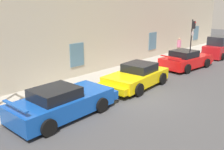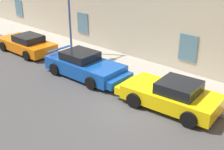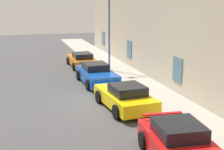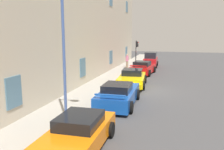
{
  "view_description": "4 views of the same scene",
  "coord_description": "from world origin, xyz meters",
  "px_view_note": "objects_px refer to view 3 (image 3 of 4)",
  "views": [
    {
      "loc": [
        -10.05,
        -7.44,
        4.78
      ],
      "look_at": [
        0.62,
        2.57,
        0.61
      ],
      "focal_mm": 40.24,
      "sensor_mm": 36.0,
      "label": 1
    },
    {
      "loc": [
        7.15,
        -9.16,
        6.73
      ],
      "look_at": [
        -1.72,
        0.7,
        0.89
      ],
      "focal_mm": 46.82,
      "sensor_mm": 36.0,
      "label": 2
    },
    {
      "loc": [
        16.36,
        -3.97,
        5.59
      ],
      "look_at": [
        -2.95,
        1.85,
        0.82
      ],
      "focal_mm": 49.77,
      "sensor_mm": 36.0,
      "label": 3
    },
    {
      "loc": [
        -17.93,
        -2.29,
        4.35
      ],
      "look_at": [
        -1.01,
        2.35,
        1.27
      ],
      "focal_mm": 38.46,
      "sensor_mm": 36.0,
      "label": 4
    }
  ],
  "objects_px": {
    "street_lamp": "(104,17)",
    "sportscar_white_middle": "(124,96)",
    "sportscar_tail_end": "(183,149)",
    "sportscar_red_lead": "(81,60)",
    "sportscar_yellow_flank": "(97,75)"
  },
  "relations": [
    {
      "from": "sportscar_white_middle",
      "to": "sportscar_tail_end",
      "type": "distance_m",
      "value": 6.42
    },
    {
      "from": "street_lamp",
      "to": "sportscar_yellow_flank",
      "type": "bearing_deg",
      "value": -22.93
    },
    {
      "from": "sportscar_red_lead",
      "to": "street_lamp",
      "type": "distance_m",
      "value": 4.98
    },
    {
      "from": "sportscar_red_lead",
      "to": "sportscar_yellow_flank",
      "type": "bearing_deg",
      "value": -1.1
    },
    {
      "from": "sportscar_red_lead",
      "to": "sportscar_white_middle",
      "type": "relative_size",
      "value": 1.04
    },
    {
      "from": "sportscar_red_lead",
      "to": "sportscar_tail_end",
      "type": "distance_m",
      "value": 17.96
    },
    {
      "from": "street_lamp",
      "to": "sportscar_red_lead",
      "type": "bearing_deg",
      "value": -154.61
    },
    {
      "from": "sportscar_red_lead",
      "to": "sportscar_tail_end",
      "type": "xyz_separation_m",
      "value": [
        17.96,
        0.03,
        0.05
      ]
    },
    {
      "from": "sportscar_tail_end",
      "to": "sportscar_red_lead",
      "type": "bearing_deg",
      "value": -179.91
    },
    {
      "from": "sportscar_tail_end",
      "to": "street_lamp",
      "type": "height_order",
      "value": "street_lamp"
    },
    {
      "from": "sportscar_yellow_flank",
      "to": "street_lamp",
      "type": "distance_m",
      "value": 5.37
    },
    {
      "from": "sportscar_white_middle",
      "to": "street_lamp",
      "type": "relative_size",
      "value": 0.76
    },
    {
      "from": "sportscar_yellow_flank",
      "to": "street_lamp",
      "type": "relative_size",
      "value": 0.81
    },
    {
      "from": "street_lamp",
      "to": "sportscar_white_middle",
      "type": "bearing_deg",
      "value": -8.6
    },
    {
      "from": "sportscar_red_lead",
      "to": "street_lamp",
      "type": "xyz_separation_m",
      "value": [
        2.86,
        1.36,
        3.84
      ]
    }
  ]
}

